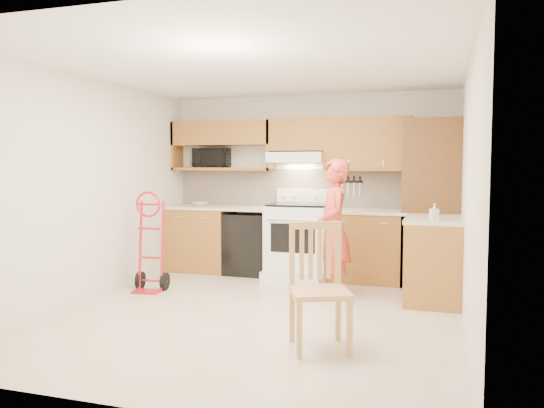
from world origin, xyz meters
The scene contains 28 objects.
floor centered at (0.00, 0.00, -0.01)m, with size 4.00×4.50×0.02m, color beige.
ceiling centered at (0.00, 0.00, 2.51)m, with size 4.00×4.50×0.02m, color white.
wall_back centered at (0.00, 2.26, 1.25)m, with size 4.00×0.02×2.50m, color silver.
wall_front centered at (0.00, -2.26, 1.25)m, with size 4.00×0.02×2.50m, color silver.
wall_left centered at (-2.01, 0.00, 1.25)m, with size 0.02×4.50×2.50m, color silver.
wall_right centered at (2.01, 0.00, 1.25)m, with size 0.02×4.50×2.50m, color silver.
backsplash centered at (0.00, 2.23, 1.20)m, with size 3.92×0.03×0.55m, color beige.
lower_cab_left centered at (-1.55, 1.95, 0.45)m, with size 0.90×0.60×0.90m, color brown.
dishwasher centered at (-0.80, 1.95, 0.42)m, with size 0.60×0.60×0.85m, color black.
lower_cab_right centered at (0.83, 1.95, 0.45)m, with size 1.14×0.60×0.90m, color brown.
countertop_left centered at (-1.25, 1.95, 0.92)m, with size 1.50×0.63×0.04m, color beige.
countertop_right centered at (0.83, 1.95, 0.92)m, with size 1.14×0.63×0.04m, color beige.
cab_return_right centered at (1.70, 1.15, 0.45)m, with size 0.60×1.00×0.90m, color brown.
countertop_return centered at (1.70, 1.15, 0.92)m, with size 0.63×1.00×0.04m, color beige.
pantry_tall centered at (1.65, 1.95, 1.05)m, with size 0.70×0.60×2.10m, color brown.
upper_cab_left centered at (-1.25, 2.08, 1.98)m, with size 1.50×0.33×0.34m, color brown.
upper_shelf_mw centered at (-1.25, 2.08, 1.47)m, with size 1.50×0.33×0.04m, color brown.
upper_cab_center centered at (-0.12, 2.08, 1.94)m, with size 0.76×0.33×0.44m, color brown.
upper_cab_right centered at (0.83, 2.08, 1.80)m, with size 1.14×0.33×0.70m, color brown.
range_hood centered at (-0.12, 2.02, 1.63)m, with size 0.76×0.46×0.14m, color white.
knife_strip centered at (0.55, 2.21, 1.24)m, with size 0.40×0.05×0.29m, color black, non-canonical shape.
microwave centered at (-1.42, 2.08, 1.63)m, with size 0.51×0.34×0.28m, color black.
range centered at (-0.04, 1.79, 0.60)m, with size 0.81×1.07×1.20m, color white, non-canonical shape.
person centered at (0.60, 0.96, 0.80)m, with size 0.58×0.38×1.60m, color #D34635.
hand_truck centered at (-1.59, 0.58, 0.55)m, with size 0.43×0.39×1.09m, color red, non-canonical shape.
dining_chair centered at (0.83, -0.82, 0.52)m, with size 0.47×0.51×1.04m, color tan, non-canonical shape.
soap_bottle centered at (1.70, 0.89, 1.03)m, with size 0.08×0.08×0.18m, color white.
bowl centered at (-1.55, 1.95, 0.97)m, with size 0.22×0.22×0.05m, color white.
Camera 1 is at (1.78, -5.10, 1.53)m, focal length 35.50 mm.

